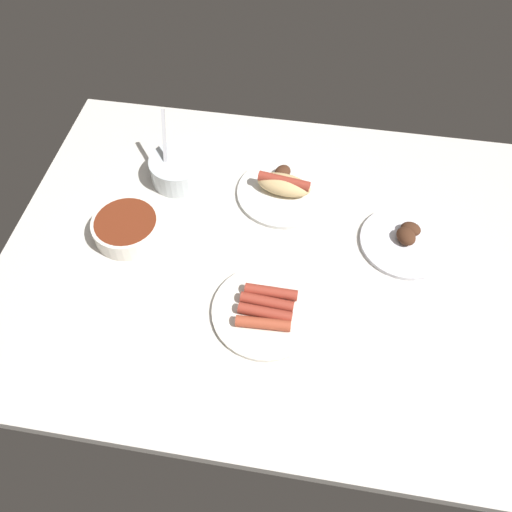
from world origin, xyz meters
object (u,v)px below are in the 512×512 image
bowl_coleslaw (179,168)px  bowl_chili (127,227)px  plate_hotdog_assembled (284,188)px  plate_grilled_meat (406,240)px  plate_sausages (268,310)px

bowl_coleslaw → bowl_chili: bearing=69.6°
bowl_chili → plate_hotdog_assembled: 37.49cm
bowl_coleslaw → plate_grilled_meat: bearing=168.2°
plate_sausages → bowl_chili: size_ratio=1.45×
plate_grilled_meat → plate_hotdog_assembled: size_ratio=0.90×
plate_sausages → bowl_chili: (34.02, -15.03, 1.58)cm
plate_sausages → plate_hotdog_assembled: plate_hotdog_assembled is taller
plate_sausages → plate_grilled_meat: (-27.64, -22.62, -0.12)cm
plate_sausages → bowl_coleslaw: 43.47cm
plate_grilled_meat → bowl_coleslaw: bearing=-11.8°
bowl_coleslaw → plate_grilled_meat: 55.85cm
bowl_chili → plate_hotdog_assembled: plate_hotdog_assembled is taller
bowl_coleslaw → plate_hotdog_assembled: bowl_coleslaw is taller
plate_grilled_meat → plate_sausages: bearing=39.3°
bowl_coleslaw → bowl_chili: size_ratio=1.02×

